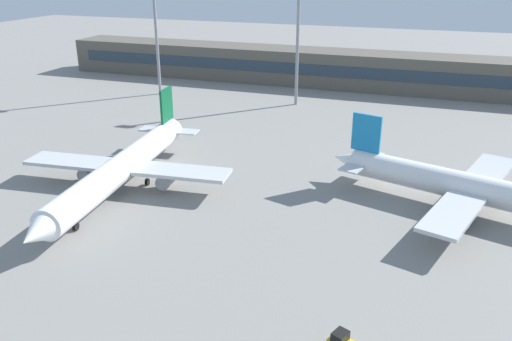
{
  "coord_description": "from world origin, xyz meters",
  "views": [
    {
      "loc": [
        21.73,
        -25.33,
        30.99
      ],
      "look_at": [
        -1.36,
        40.0,
        3.0
      ],
      "focal_mm": 36.86,
      "sensor_mm": 36.0,
      "label": 1
    }
  ],
  "objects": [
    {
      "name": "terminal_building",
      "position": [
        0.0,
        110.17,
        4.5
      ],
      "size": [
        159.89,
        12.13,
        9.0
      ],
      "color": "#5B564C",
      "rests_on": "ground_plane"
    },
    {
      "name": "ground_plane",
      "position": [
        0.0,
        40.0,
        0.0
      ],
      "size": [
        400.0,
        400.0,
        0.0
      ],
      "primitive_type": "plane",
      "color": "gray"
    },
    {
      "name": "airplane_mid",
      "position": [
        28.74,
        42.59,
        3.24
      ],
      "size": [
        41.99,
        29.88,
        10.61
      ],
      "color": "white",
      "rests_on": "ground_plane"
    },
    {
      "name": "floodlight_tower_east",
      "position": [
        -43.07,
        86.99,
        15.92
      ],
      "size": [
        3.2,
        0.8,
        27.74
      ],
      "color": "gray",
      "rests_on": "ground_plane"
    },
    {
      "name": "airplane_near",
      "position": [
        -19.45,
        33.7,
        3.34
      ],
      "size": [
        31.06,
        44.36,
        10.96
      ],
      "color": "white",
      "rests_on": "ground_plane"
    },
    {
      "name": "floodlight_tower_west",
      "position": [
        -8.77,
        88.37,
        16.84
      ],
      "size": [
        3.2,
        0.8,
        29.53
      ],
      "color": "gray",
      "rests_on": "ground_plane"
    }
  ]
}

